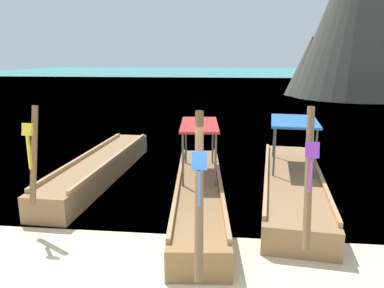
{
  "coord_description": "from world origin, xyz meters",
  "views": [
    {
      "loc": [
        0.89,
        -4.13,
        3.45
      ],
      "look_at": [
        0.0,
        4.39,
        1.39
      ],
      "focal_mm": 33.82,
      "sensor_mm": 36.0,
      "label": 1
    }
  ],
  "objects_px": {
    "longtail_boat_violet_ribbon": "(292,183)",
    "karst_rock": "(358,6)",
    "longtail_boat_yellow_ribbon": "(101,167)",
    "longtail_boat_blue_ribbon": "(199,192)"
  },
  "relations": [
    {
      "from": "longtail_boat_violet_ribbon",
      "to": "karst_rock",
      "type": "height_order",
      "value": "karst_rock"
    },
    {
      "from": "longtail_boat_blue_ribbon",
      "to": "karst_rock",
      "type": "xyz_separation_m",
      "value": [
        11.3,
        25.77,
        7.35
      ]
    },
    {
      "from": "longtail_boat_yellow_ribbon",
      "to": "longtail_boat_blue_ribbon",
      "type": "xyz_separation_m",
      "value": [
        3.03,
        -1.72,
        0.02
      ]
    },
    {
      "from": "karst_rock",
      "to": "longtail_boat_violet_ribbon",
      "type": "bearing_deg",
      "value": -109.88
    },
    {
      "from": "longtail_boat_blue_ribbon",
      "to": "karst_rock",
      "type": "distance_m",
      "value": 29.09
    },
    {
      "from": "longtail_boat_yellow_ribbon",
      "to": "longtail_boat_violet_ribbon",
      "type": "bearing_deg",
      "value": -9.08
    },
    {
      "from": "longtail_boat_yellow_ribbon",
      "to": "karst_rock",
      "type": "distance_m",
      "value": 28.95
    },
    {
      "from": "longtail_boat_violet_ribbon",
      "to": "karst_rock",
      "type": "bearing_deg",
      "value": 70.12
    },
    {
      "from": "longtail_boat_yellow_ribbon",
      "to": "longtail_boat_blue_ribbon",
      "type": "relative_size",
      "value": 0.96
    },
    {
      "from": "longtail_boat_yellow_ribbon",
      "to": "longtail_boat_violet_ribbon",
      "type": "distance_m",
      "value": 5.39
    }
  ]
}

